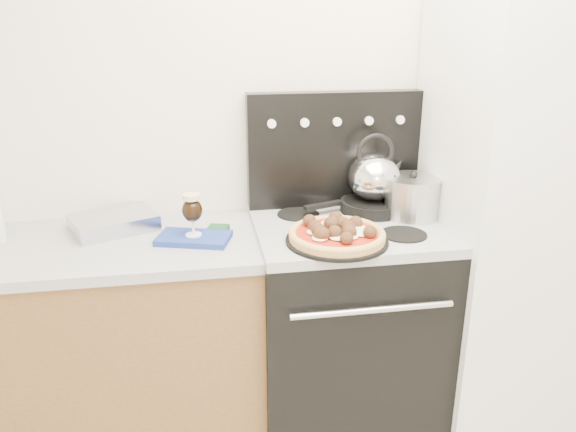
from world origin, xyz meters
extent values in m
cube|color=beige|center=(0.00, 1.50, 1.25)|extent=(3.50, 0.01, 2.50)
cube|color=brown|center=(-1.02, 1.20, 0.43)|extent=(1.45, 0.60, 0.86)
cube|color=#A8A8AC|center=(-1.02, 1.20, 0.88)|extent=(1.48, 0.63, 0.04)
cube|color=black|center=(0.08, 1.18, 0.44)|extent=(0.76, 0.65, 0.88)
cube|color=#ADADB2|center=(0.08, 1.18, 0.90)|extent=(0.76, 0.65, 0.04)
cube|color=black|center=(0.08, 1.45, 1.17)|extent=(0.76, 0.08, 0.50)
cube|color=silver|center=(0.78, 1.15, 0.95)|extent=(0.64, 0.68, 1.90)
cube|color=white|center=(-0.86, 1.33, 0.93)|extent=(0.38, 0.34, 0.06)
cube|color=navy|center=(-0.54, 1.15, 0.91)|extent=(0.31, 0.23, 0.02)
cylinder|color=#242424|center=(-0.01, 1.00, 0.93)|extent=(0.45, 0.45, 0.01)
cylinder|color=#252525|center=(0.23, 1.32, 0.94)|extent=(0.35, 0.35, 0.05)
cylinder|color=#B6B6B6|center=(0.36, 1.22, 1.00)|extent=(0.25, 0.25, 0.16)
camera|label=1|loc=(-0.52, -0.89, 1.72)|focal=35.00mm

